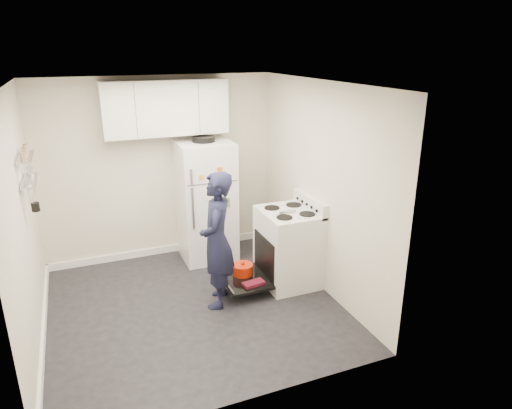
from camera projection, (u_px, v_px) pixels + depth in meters
name	position (u px, v px, depth m)	size (l,w,h in m)	color
room	(186.00, 208.00, 4.89)	(3.21, 3.21, 2.51)	black
electric_range	(287.00, 248.00, 5.70)	(0.66, 0.76, 1.10)	silver
open_oven_door	(243.00, 275.00, 5.62)	(0.55, 0.70, 0.21)	black
refrigerator	(206.00, 201.00, 6.28)	(0.72, 0.74, 1.73)	white
upper_cabinets	(165.00, 108.00, 5.86)	(1.60, 0.33, 0.70)	silver
wall_shelf_rack	(28.00, 169.00, 4.61)	(0.14, 0.60, 0.61)	#B2B2B7
person	(217.00, 240.00, 5.11)	(0.58, 0.38, 1.58)	#161832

